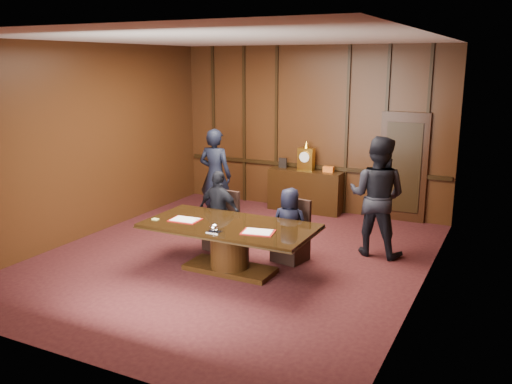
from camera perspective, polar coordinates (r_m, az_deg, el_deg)
room at (r=8.65m, az=-1.80°, el=3.98°), size 7.00×7.04×3.50m
sideboard at (r=11.71m, az=5.23°, el=0.31°), size 1.60×0.45×1.54m
conference_table at (r=8.32m, az=-2.79°, el=-5.04°), size 2.62×1.32×0.76m
folder_left at (r=8.50m, az=-7.46°, el=-2.91°), size 0.48×0.36×0.02m
folder_right at (r=7.84m, az=0.22°, el=-4.23°), size 0.52×0.41×0.02m
inkstand at (r=7.86m, az=-4.42°, el=-3.87°), size 0.20×0.14×0.12m
notepad at (r=8.61m, az=-10.54°, el=-2.83°), size 0.10×0.07×0.01m
chair_left at (r=9.42m, az=-3.60°, el=-4.19°), size 0.53×0.53×0.99m
chair_right at (r=8.87m, az=3.73°, el=-5.35°), size 0.56×0.56×0.99m
signatory_left at (r=9.24m, az=-3.89°, el=-1.98°), size 0.83×0.41×1.38m
signatory_right at (r=8.70m, az=3.53°, el=-3.51°), size 0.64×0.45×1.22m
witness_left at (r=10.89m, az=-4.31°, el=1.77°), size 0.71×0.48×1.88m
witness_right at (r=9.15m, az=12.62°, el=-0.45°), size 1.02×0.82×2.00m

